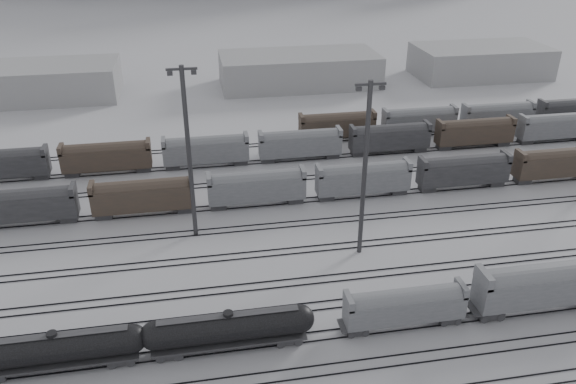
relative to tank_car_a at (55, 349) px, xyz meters
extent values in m
plane|color=silver|center=(33.05, -1.00, -2.56)|extent=(900.00, 900.00, 0.00)
cube|color=black|center=(33.05, -5.72, -2.48)|extent=(220.00, 0.07, 0.16)
cube|color=black|center=(33.05, -4.28, -2.48)|extent=(220.00, 0.07, 0.16)
cube|color=black|center=(33.05, -0.72, -2.48)|extent=(220.00, 0.07, 0.16)
cube|color=black|center=(33.05, 0.72, -2.48)|extent=(220.00, 0.07, 0.16)
cube|color=black|center=(33.05, 4.28, -2.48)|extent=(220.00, 0.07, 0.16)
cube|color=black|center=(33.05, 5.72, -2.48)|extent=(220.00, 0.07, 0.16)
cube|color=black|center=(33.05, 9.28, -2.48)|extent=(220.00, 0.07, 0.16)
cube|color=black|center=(33.05, 10.72, -2.48)|extent=(220.00, 0.07, 0.16)
cube|color=black|center=(33.05, 16.28, -2.48)|extent=(220.00, 0.07, 0.16)
cube|color=black|center=(33.05, 17.72, -2.48)|extent=(220.00, 0.07, 0.16)
cube|color=black|center=(33.05, 23.28, -2.48)|extent=(220.00, 0.07, 0.16)
cube|color=black|center=(33.05, 24.72, -2.48)|extent=(220.00, 0.07, 0.16)
cube|color=black|center=(33.05, 30.28, -2.48)|extent=(220.00, 0.07, 0.16)
cube|color=black|center=(33.05, 31.72, -2.48)|extent=(220.00, 0.07, 0.16)
cube|color=black|center=(33.05, 38.28, -2.48)|extent=(220.00, 0.07, 0.16)
cube|color=black|center=(33.05, 39.72, -2.48)|extent=(220.00, 0.07, 0.16)
cube|color=black|center=(33.05, 46.28, -2.48)|extent=(220.00, 0.07, 0.16)
cube|color=black|center=(33.05, 47.72, -2.48)|extent=(220.00, 0.07, 0.16)
cube|color=black|center=(33.05, 54.28, -2.48)|extent=(220.00, 0.07, 0.16)
cube|color=black|center=(33.05, 55.72, -2.48)|extent=(220.00, 0.07, 0.16)
cube|color=#27272A|center=(6.16, 0.00, -1.99)|extent=(2.67, 2.16, 0.72)
cube|color=#27272A|center=(0.00, 0.00, -1.48)|extent=(15.93, 2.77, 0.26)
cylinder|color=black|center=(0.00, 0.00, 0.17)|extent=(14.90, 2.98, 2.98)
sphere|color=black|center=(7.45, 0.00, 0.17)|extent=(2.98, 2.98, 2.98)
cylinder|color=black|center=(0.00, 0.00, 1.81)|extent=(1.03, 1.03, 0.51)
cube|color=#27272A|center=(0.00, 0.00, 1.71)|extent=(14.38, 0.92, 0.06)
cube|color=#27272A|center=(10.97, 0.00, -1.98)|extent=(2.70, 2.18, 0.73)
cube|color=#27272A|center=(23.45, 0.00, -1.98)|extent=(2.70, 2.18, 0.73)
cube|color=#27272A|center=(17.21, 0.00, -1.46)|extent=(16.12, 2.81, 0.26)
cylinder|color=black|center=(17.21, 0.00, 0.20)|extent=(15.08, 3.02, 3.02)
sphere|color=black|center=(9.67, 0.00, 0.20)|extent=(3.02, 3.02, 3.02)
sphere|color=black|center=(24.75, 0.00, 0.20)|extent=(3.02, 3.02, 3.02)
cylinder|color=black|center=(17.21, 0.00, 1.86)|extent=(1.04, 1.04, 0.52)
cube|color=#27272A|center=(17.21, 0.00, 1.76)|extent=(14.56, 0.94, 0.06)
cube|color=#27272A|center=(31.04, 0.00, -2.07)|extent=(2.31, 1.86, 0.62)
cube|color=#27272A|center=(41.69, 0.00, -2.07)|extent=(2.31, 1.86, 0.62)
cube|color=slate|center=(36.36, 0.00, 0.02)|extent=(13.31, 2.66, 2.84)
cylinder|color=slate|center=(36.36, 0.00, 1.08)|extent=(12.07, 2.57, 2.57)
cube|color=slate|center=(29.97, 0.00, 1.79)|extent=(0.62, 2.66, 1.24)
cube|color=slate|center=(42.75, 0.00, 1.79)|extent=(0.62, 2.66, 1.24)
cone|color=#27272A|center=(36.36, 0.00, -1.71)|extent=(2.13, 2.13, 0.80)
cube|color=#27272A|center=(46.55, 0.00, -1.95)|extent=(2.89, 2.33, 0.78)
cube|color=slate|center=(53.21, 0.00, 0.67)|extent=(16.66, 3.33, 3.55)
cylinder|color=slate|center=(53.21, 0.00, 2.00)|extent=(15.11, 3.22, 3.22)
cube|color=slate|center=(45.21, 0.00, 2.89)|extent=(0.78, 3.33, 1.55)
cone|color=#27272A|center=(53.21, 0.00, -1.50)|extent=(2.67, 2.67, 1.00)
cylinder|color=#363639|center=(14.36, 23.74, 9.56)|extent=(0.62, 0.62, 24.23)
cube|color=#363639|center=(14.36, 23.74, 21.19)|extent=(3.88, 0.29, 0.29)
cube|color=#363639|center=(12.91, 23.74, 20.70)|extent=(0.68, 0.48, 0.48)
cube|color=#363639|center=(15.81, 23.74, 20.70)|extent=(0.68, 0.48, 0.48)
cylinder|color=#363639|center=(35.93, 15.35, 9.25)|extent=(0.60, 0.60, 23.62)
cube|color=#363639|center=(35.93, 15.35, 20.59)|extent=(3.78, 0.28, 0.28)
cube|color=#363639|center=(34.51, 15.35, 20.12)|extent=(0.66, 0.47, 0.47)
cube|color=#363639|center=(37.35, 15.35, 20.12)|extent=(0.66, 0.47, 0.47)
cube|color=#27272A|center=(-9.95, 31.00, 0.24)|extent=(15.00, 3.00, 5.60)
cube|color=#44352B|center=(7.05, 31.00, 0.24)|extent=(15.00, 3.00, 5.60)
cube|color=slate|center=(24.05, 31.00, 0.24)|extent=(15.00, 3.00, 5.60)
cube|color=slate|center=(41.05, 31.00, 0.24)|extent=(15.00, 3.00, 5.60)
cube|color=#27272A|center=(58.05, 31.00, 0.24)|extent=(15.00, 3.00, 5.60)
cube|color=#44352B|center=(75.05, 31.00, 0.24)|extent=(15.00, 3.00, 5.60)
cube|color=#27272A|center=(-16.95, 47.00, 0.24)|extent=(15.00, 3.00, 5.60)
cube|color=#44352B|center=(0.05, 47.00, 0.24)|extent=(15.00, 3.00, 5.60)
cube|color=slate|center=(17.05, 47.00, 0.24)|extent=(15.00, 3.00, 5.60)
cube|color=slate|center=(34.05, 47.00, 0.24)|extent=(15.00, 3.00, 5.60)
cube|color=#27272A|center=(51.05, 47.00, 0.24)|extent=(15.00, 3.00, 5.60)
cube|color=#44352B|center=(68.05, 47.00, 0.24)|extent=(15.00, 3.00, 5.60)
cube|color=slate|center=(85.05, 47.00, 0.24)|extent=(15.00, 3.00, 5.60)
cube|color=#44352B|center=(43.05, 55.00, 0.24)|extent=(15.00, 3.00, 5.60)
cube|color=slate|center=(60.05, 55.00, 0.24)|extent=(15.00, 3.00, 5.60)
cube|color=slate|center=(77.05, 55.00, 0.24)|extent=(15.00, 3.00, 5.60)
cube|color=#27272A|center=(94.05, 55.00, 0.24)|extent=(15.00, 3.00, 5.60)
cube|color=#99999C|center=(-26.95, 94.00, 1.44)|extent=(50.00, 18.00, 8.00)
cube|color=#99999C|center=(43.05, 94.00, 1.44)|extent=(40.00, 18.00, 8.00)
cube|color=#99999C|center=(93.05, 94.00, 1.44)|extent=(35.00, 18.00, 8.00)
camera|label=1|loc=(15.32, -45.66, 39.18)|focal=35.00mm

